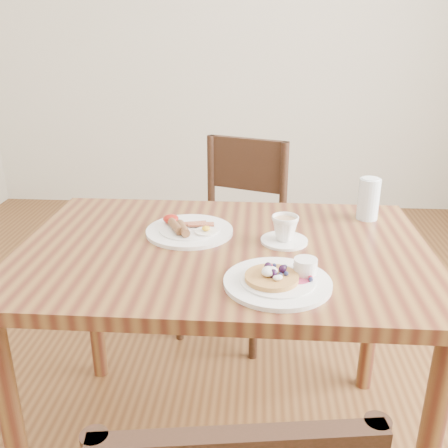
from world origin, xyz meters
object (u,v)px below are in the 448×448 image
chair_far (236,228)px  breakfast_plate (188,230)px  dining_table (224,276)px  teacup_saucer (285,231)px  water_glass (369,199)px  pancake_plate (280,279)px

chair_far → breakfast_plate: (-0.12, -0.68, 0.27)m
dining_table → teacup_saucer: 0.23m
dining_table → water_glass: size_ratio=8.72×
breakfast_plate → teacup_saucer: size_ratio=1.93×
dining_table → pancake_plate: size_ratio=4.44×
water_glass → teacup_saucer: bearing=-142.7°
teacup_saucer → water_glass: bearing=37.3°
water_glass → chair_far: bearing=132.1°
teacup_saucer → chair_far: bearing=103.8°
dining_table → pancake_plate: bearing=-54.9°
water_glass → breakfast_plate: bearing=-163.8°
chair_far → pancake_plate: size_ratio=3.26×
dining_table → chair_far: bearing=90.2°
breakfast_plate → water_glass: (0.58, 0.17, 0.06)m
pancake_plate → teacup_saucer: (0.02, 0.26, 0.02)m
chair_far → water_glass: (0.46, -0.51, 0.33)m
chair_far → pancake_plate: chair_far is taller
pancake_plate → teacup_saucer: 0.27m
breakfast_plate → dining_table: bearing=-37.8°
pancake_plate → breakfast_plate: 0.41m
dining_table → pancake_plate: pancake_plate is taller
dining_table → chair_far: size_ratio=1.36×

